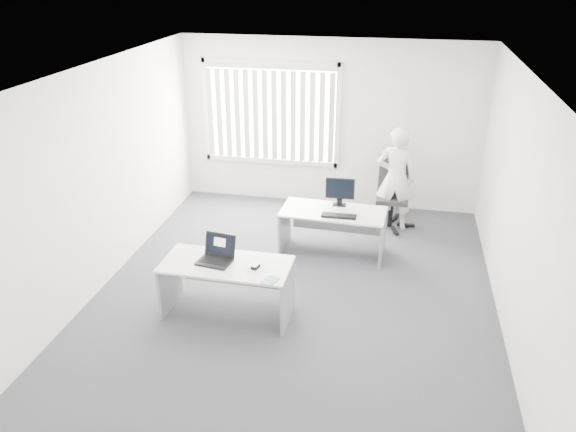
% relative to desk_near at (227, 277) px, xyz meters
% --- Properties ---
extents(ground, '(6.00, 6.00, 0.00)m').
position_rel_desk_near_xyz_m(ground, '(0.71, 0.61, -0.50)').
color(ground, '#525259').
rests_on(ground, ground).
extents(wall_back, '(5.00, 0.02, 2.80)m').
position_rel_desk_near_xyz_m(wall_back, '(0.71, 3.61, 0.90)').
color(wall_back, white).
rests_on(wall_back, ground).
extents(wall_front, '(5.00, 0.02, 2.80)m').
position_rel_desk_near_xyz_m(wall_front, '(0.71, -2.39, 0.90)').
color(wall_front, white).
rests_on(wall_front, ground).
extents(wall_left, '(0.02, 6.00, 2.80)m').
position_rel_desk_near_xyz_m(wall_left, '(-1.79, 0.61, 0.90)').
color(wall_left, white).
rests_on(wall_left, ground).
extents(wall_right, '(0.02, 6.00, 2.80)m').
position_rel_desk_near_xyz_m(wall_right, '(3.21, 0.61, 0.90)').
color(wall_right, white).
rests_on(wall_right, ground).
extents(ceiling, '(5.00, 6.00, 0.02)m').
position_rel_desk_near_xyz_m(ceiling, '(0.71, 0.61, 2.30)').
color(ceiling, white).
rests_on(ceiling, wall_back).
extents(window, '(2.32, 0.06, 1.76)m').
position_rel_desk_near_xyz_m(window, '(-0.29, 3.57, 1.05)').
color(window, silver).
rests_on(window, wall_back).
extents(blinds, '(2.20, 0.10, 1.50)m').
position_rel_desk_near_xyz_m(blinds, '(-0.29, 3.51, 1.02)').
color(blinds, silver).
rests_on(blinds, wall_back).
extents(desk_near, '(1.52, 0.73, 0.69)m').
position_rel_desk_near_xyz_m(desk_near, '(0.00, 0.00, 0.00)').
color(desk_near, white).
rests_on(desk_near, ground).
extents(desk_far, '(1.50, 0.76, 0.67)m').
position_rel_desk_near_xyz_m(desk_far, '(1.03, 1.77, -0.01)').
color(desk_far, white).
rests_on(desk_far, ground).
extents(office_chair, '(0.65, 0.65, 1.12)m').
position_rel_desk_near_xyz_m(office_chair, '(1.82, 2.89, -0.15)').
color(office_chair, black).
rests_on(office_chair, ground).
extents(person, '(0.62, 0.42, 1.65)m').
position_rel_desk_near_xyz_m(person, '(1.86, 2.82, 0.33)').
color(person, silver).
rests_on(person, ground).
extents(laptop, '(0.43, 0.40, 0.30)m').
position_rel_desk_near_xyz_m(laptop, '(-0.14, -0.02, 0.34)').
color(laptop, black).
rests_on(laptop, desk_near).
extents(paper_sheet, '(0.32, 0.28, 0.00)m').
position_rel_desk_near_xyz_m(paper_sheet, '(0.38, -0.08, 0.19)').
color(paper_sheet, white).
rests_on(paper_sheet, desk_near).
extents(mouse, '(0.09, 0.13, 0.05)m').
position_rel_desk_near_xyz_m(mouse, '(0.37, -0.04, 0.22)').
color(mouse, '#ADADB0').
rests_on(mouse, paper_sheet).
extents(booklet, '(0.20, 0.23, 0.01)m').
position_rel_desk_near_xyz_m(booklet, '(0.59, -0.28, 0.20)').
color(booklet, silver).
rests_on(booklet, desk_near).
extents(keyboard, '(0.48, 0.17, 0.02)m').
position_rel_desk_near_xyz_m(keyboard, '(1.13, 1.59, 0.18)').
color(keyboard, black).
rests_on(keyboard, desk_far).
extents(monitor, '(0.42, 0.14, 0.42)m').
position_rel_desk_near_xyz_m(monitor, '(1.09, 1.99, 0.38)').
color(monitor, black).
rests_on(monitor, desk_far).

